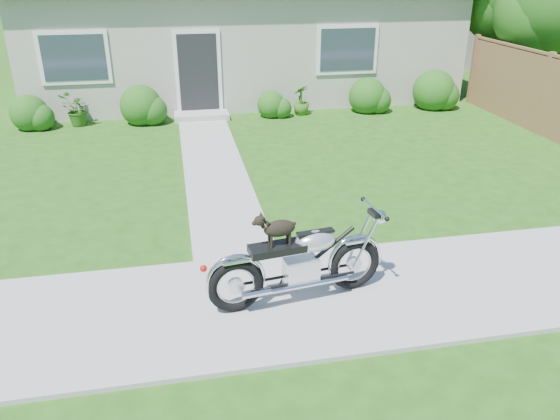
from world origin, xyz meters
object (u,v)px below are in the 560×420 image
(house, at_px, (240,19))
(potted_plant_right, at_px, (301,100))
(potted_plant_left, at_px, (77,110))
(motorcycle_with_dog, at_px, (300,261))
(fence, at_px, (544,94))

(house, relative_size, potted_plant_right, 16.04)
(house, bearing_deg, potted_plant_right, -71.48)
(potted_plant_left, distance_m, motorcycle_with_dog, 9.36)
(fence, distance_m, motorcycle_with_dog, 9.23)
(potted_plant_left, xyz_separation_m, potted_plant_right, (5.71, 0.00, -0.01))
(fence, height_order, potted_plant_left, fence)
(fence, xyz_separation_m, potted_plant_left, (-10.86, 2.80, -0.54))
(fence, bearing_deg, motorcycle_with_dog, -141.06)
(motorcycle_with_dog, bearing_deg, potted_plant_right, 68.94)
(fence, bearing_deg, potted_plant_right, 151.46)
(fence, distance_m, potted_plant_right, 5.89)
(motorcycle_with_dog, bearing_deg, house, 78.06)
(house, distance_m, motorcycle_with_dog, 12.18)
(house, xyz_separation_m, fence, (6.30, -6.24, -1.22))
(potted_plant_left, height_order, potted_plant_right, potted_plant_left)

